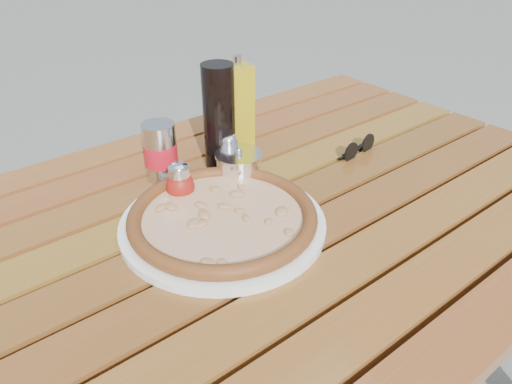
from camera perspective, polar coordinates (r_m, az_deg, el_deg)
table at (r=0.97m, az=0.75°, el=-5.84°), size 1.40×0.90×0.75m
plate at (r=0.88m, az=-3.80°, el=-3.63°), size 0.39×0.39×0.01m
pizza at (r=0.87m, az=-3.84°, el=-2.78°), size 0.38×0.38×0.03m
pepper_shaker at (r=0.94m, az=-8.68°, el=1.04°), size 0.06×0.06×0.08m
oregano_shaker at (r=1.04m, az=-3.14°, el=4.52°), size 0.06×0.06×0.08m
dark_bottle at (r=1.03m, az=-4.24°, el=8.55°), size 0.08×0.08×0.22m
soda_can at (r=1.02m, az=-10.85°, el=4.48°), size 0.08×0.08×0.12m
olive_oil_cruet at (r=1.12m, az=-2.07°, el=9.76°), size 0.06×0.06×0.21m
parmesan_tin at (r=1.01m, az=-1.95°, el=3.00°), size 0.11×0.11×0.07m
sunglasses at (r=1.14m, az=11.64°, el=4.94°), size 0.11×0.03×0.04m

